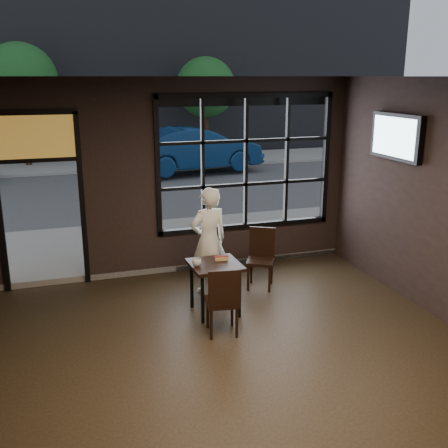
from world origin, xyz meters
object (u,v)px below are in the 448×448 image
object	(u,v)px
navy_car	(195,149)
chair_near	(222,299)
man	(209,241)
cafe_table	(215,288)

from	to	relation	value
navy_car	chair_near	bearing A→B (deg)	157.49
man	navy_car	xyz separation A→B (m)	(2.38, 9.85, 0.02)
man	navy_car	size ratio (longest dim) A/B	0.36
navy_car	man	bearing A→B (deg)	156.96
chair_near	man	world-z (taller)	man
man	navy_car	distance (m)	10.13
cafe_table	man	xyz separation A→B (m)	(0.13, 0.74, 0.45)
cafe_table	navy_car	bearing A→B (deg)	74.96
chair_near	man	size ratio (longest dim) A/B	0.57
cafe_table	man	size ratio (longest dim) A/B	0.45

